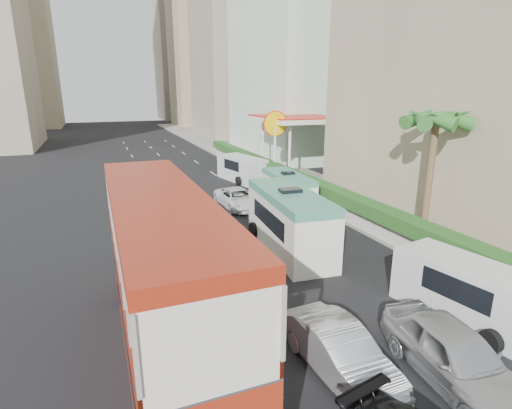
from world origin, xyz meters
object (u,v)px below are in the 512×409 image
panel_van_near (471,293)px  panel_van_far (242,169)px  double_decker_bus (164,277)px  minibus_near (289,221)px  shell_station (294,145)px  car_silver_lane_a (337,371)px  van_asset (238,207)px  car_silver_lane_b (450,380)px  minibus_far (288,192)px  palm_tree (429,182)px

panel_van_near → panel_van_far: bearing=79.0°
double_decker_bus → minibus_near: size_ratio=1.61×
minibus_near → double_decker_bus: bearing=-134.9°
panel_van_near → shell_station: bearing=66.4°
car_silver_lane_a → van_asset: size_ratio=0.92×
shell_station → car_silver_lane_a: bearing=-114.4°
double_decker_bus → panel_van_far: 24.43m
car_silver_lane_b → panel_van_far: panel_van_far is taller
panel_van_near → minibus_near: bearing=100.2°
car_silver_lane_a → panel_van_far: 25.55m
car_silver_lane_b → minibus_far: (3.05, 16.64, 1.22)m
van_asset → palm_tree: 12.57m
car_silver_lane_b → panel_van_far: (3.25, 26.29, 1.06)m
shell_station → panel_van_far: bearing=-170.9°
car_silver_lane_b → palm_tree: size_ratio=0.76×
panel_van_near → shell_station: shell_station is taller
car_silver_lane_b → minibus_far: minibus_far is taller
panel_van_far → shell_station: size_ratio=0.66×
van_asset → panel_van_near: (2.95, -16.18, 1.02)m
shell_station → panel_van_near: bearing=-103.2°
van_asset → panel_van_far: 8.63m
panel_van_far → minibus_far: bearing=-102.7°
minibus_near → shell_station: shell_station is taller
double_decker_bus → panel_van_far: double_decker_bus is taller
double_decker_bus → palm_tree: bearing=16.2°
minibus_far → panel_van_far: (0.20, 9.65, -0.16)m
van_asset → shell_station: shell_station is taller
minibus_far → shell_station: size_ratio=0.69×
double_decker_bus → panel_van_near: 10.45m
minibus_far → panel_van_far: size_ratio=1.04×
double_decker_bus → van_asset: bearing=63.1°
car_silver_lane_b → van_asset: 18.33m
car_silver_lane_b → panel_van_far: size_ratio=0.91×
minibus_near → panel_van_far: minibus_near is taller
double_decker_bus → panel_van_near: (10.13, -2.05, -1.51)m
car_silver_lane_b → minibus_near: minibus_near is taller
panel_van_far → palm_tree: bearing=-90.6°
van_asset → minibus_near: bearing=-93.4°
minibus_far → panel_van_near: bearing=-85.8°
panel_van_far → panel_van_near: bearing=-102.0°
panel_van_far → minibus_near: bearing=-112.9°
double_decker_bus → minibus_near: (7.10, 6.01, -1.02)m
double_decker_bus → car_silver_lane_b: size_ratio=2.28×
double_decker_bus → shell_station: bearing=55.2°
double_decker_bus → panel_van_near: size_ratio=2.15×
car_silver_lane_b → car_silver_lane_a: bearing=157.8°
van_asset → shell_station: 12.80m
double_decker_bus → minibus_far: (10.14, 12.44, -1.31)m
car_silver_lane_a → double_decker_bus: bearing=144.7°
car_silver_lane_a → panel_van_near: (5.78, 0.68, 1.02)m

